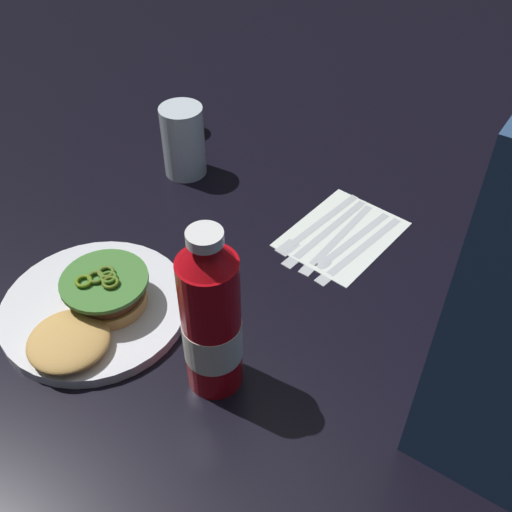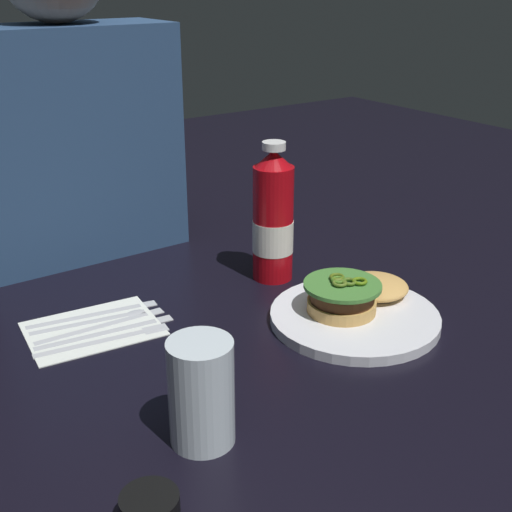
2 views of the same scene
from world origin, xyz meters
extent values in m
plane|color=black|center=(0.00, 0.00, 0.00)|extent=(3.00, 3.00, 0.00)
cylinder|color=white|center=(0.16, 0.03, 0.01)|extent=(0.25, 0.25, 0.02)
cylinder|color=tan|center=(0.15, 0.05, 0.02)|extent=(0.10, 0.10, 0.02)
cylinder|color=#512D19|center=(0.15, 0.05, 0.04)|extent=(0.10, 0.10, 0.02)
cylinder|color=red|center=(0.15, 0.05, 0.05)|extent=(0.09, 0.09, 0.01)
cylinder|color=#437D34|center=(0.15, 0.05, 0.06)|extent=(0.12, 0.12, 0.01)
torus|color=#587C13|center=(0.17, 0.03, 0.07)|extent=(0.02, 0.02, 0.01)
torus|color=#41701D|center=(0.14, 0.05, 0.07)|extent=(0.02, 0.02, 0.01)
torus|color=#506717|center=(0.15, 0.06, 0.07)|extent=(0.02, 0.02, 0.01)
torus|color=#546D21|center=(0.14, 0.04, 0.07)|extent=(0.02, 0.02, 0.01)
torus|color=#4B681D|center=(0.15, 0.04, 0.07)|extent=(0.02, 0.02, 0.01)
ellipsoid|color=tan|center=(0.23, 0.06, 0.03)|extent=(0.10, 0.10, 0.03)
cylinder|color=#B20A11|center=(0.15, 0.23, 0.10)|extent=(0.07, 0.07, 0.20)
cone|color=#B20A11|center=(0.15, 0.23, 0.21)|extent=(0.06, 0.06, 0.03)
cylinder|color=white|center=(0.15, 0.23, 0.23)|extent=(0.04, 0.04, 0.01)
cylinder|color=white|center=(0.15, 0.23, 0.08)|extent=(0.07, 0.07, 0.05)
cylinder|color=silver|center=(-0.17, -0.08, 0.06)|extent=(0.07, 0.07, 0.13)
cylinder|color=black|center=(-0.28, -0.16, 0.02)|extent=(0.06, 0.06, 0.03)
cube|color=white|center=(-0.17, 0.23, 0.00)|extent=(0.20, 0.16, 0.00)
cube|color=silver|center=(-0.18, 0.19, 0.00)|extent=(0.19, 0.04, 0.00)
cube|color=silver|center=(-0.10, 0.18, 0.00)|extent=(0.04, 0.03, 0.00)
cube|color=silver|center=(-0.18, 0.21, 0.00)|extent=(0.18, 0.03, 0.00)
cube|color=silver|center=(-0.10, 0.20, 0.00)|extent=(0.08, 0.03, 0.00)
cube|color=silver|center=(-0.17, 0.23, 0.00)|extent=(0.17, 0.02, 0.00)
cube|color=silver|center=(-0.10, 0.23, 0.00)|extent=(0.08, 0.02, 0.00)
cube|color=silver|center=(-0.17, 0.26, 0.00)|extent=(0.17, 0.04, 0.00)
ellipsoid|color=silver|center=(-0.10, 0.24, 0.00)|extent=(0.04, 0.03, 0.00)
cube|color=silver|center=(-0.17, 0.28, 0.00)|extent=(0.17, 0.04, 0.00)
cube|color=silver|center=(-0.10, 0.26, 0.00)|extent=(0.08, 0.03, 0.00)
camera|label=1|loc=(0.49, 0.52, 0.61)|focal=41.67mm
camera|label=2|loc=(-0.48, -0.62, 0.49)|focal=47.49mm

